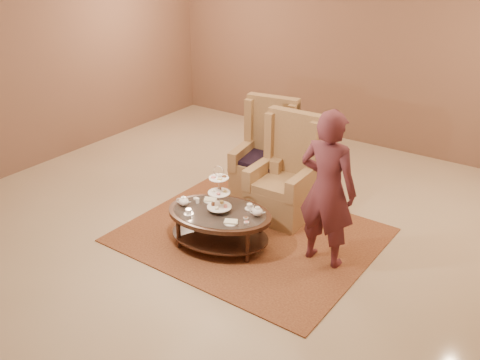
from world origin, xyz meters
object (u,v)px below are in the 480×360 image
Objects in this scene: armchair_right at (285,183)px; person at (327,190)px; armchair_left at (266,163)px; tea_table at (220,218)px.

armchair_right is 1.27m from person.
person is at bearing -46.41° from armchair_left.
person is at bearing -39.19° from armchair_right.
tea_table is at bearing -87.76° from armchair_left.
armchair_left is 1.00× the size of armchair_right.
armchair_right is (0.23, 1.15, 0.08)m from tea_table.
armchair_right reaches higher than tea_table.
tea_table is 1.03× the size of armchair_right.
person reaches higher than tea_table.
armchair_right is at bearing 64.38° from tea_table.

